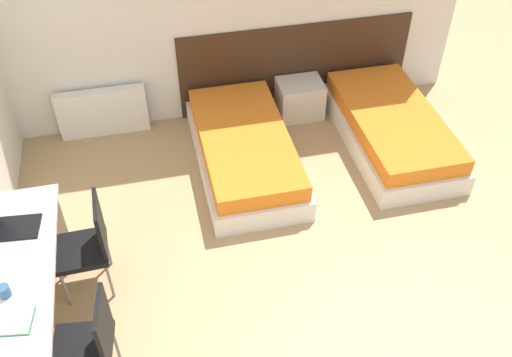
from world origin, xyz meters
name	(u,v)px	position (x,y,z in m)	size (l,w,h in m)	color
wall_back	(216,2)	(0.00, 4.04, 1.35)	(5.47, 0.05, 2.70)	silver
headboard_panel	(295,66)	(0.87, 4.01, 0.51)	(2.66, 0.03, 1.01)	#382316
bed_near_window	(245,150)	(0.07, 3.03, 0.20)	(0.95, 1.89, 0.41)	silver
bed_near_door	(391,129)	(1.68, 3.03, 0.20)	(0.95, 1.89, 0.41)	silver
nightstand	(300,99)	(0.87, 3.78, 0.21)	(0.50, 0.40, 0.43)	beige
radiator	(103,112)	(-1.32, 3.92, 0.27)	(0.96, 0.12, 0.55)	silver
desk	(18,293)	(-1.94, 1.37, 0.59)	(0.59, 1.82, 0.77)	beige
chair_near_laptop	(88,243)	(-1.46, 1.82, 0.50)	(0.42, 0.42, 0.91)	black
chair_near_notebook	(90,343)	(-1.46, 0.91, 0.50)	(0.46, 0.46, 0.91)	black
laptop	(9,223)	(-1.97, 1.84, 0.84)	(0.36, 0.28, 0.34)	black
open_notebook	(9,322)	(-1.91, 0.99, 0.78)	(0.32, 0.25, 0.02)	#236B3D
mug	(4,291)	(-1.95, 1.22, 0.82)	(0.08, 0.08, 0.09)	#2D5184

